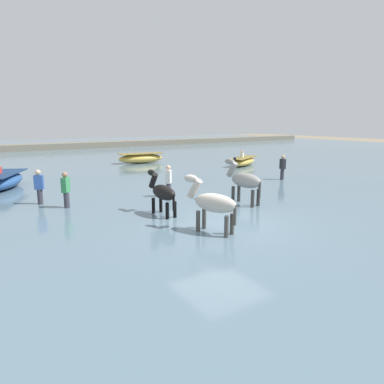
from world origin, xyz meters
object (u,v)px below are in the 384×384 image
object	(u,v)px
person_onlooker_left	(66,193)
person_spectator_far	(282,169)
person_wading_close	(39,190)
horse_lead_grey	(244,181)
boat_far_offshore	(141,158)
boat_near_port	(4,181)
boat_far_inshore	(244,161)
horse_flank_pinto	(213,204)
horse_trailing_black	(163,193)
person_onlooker_right	(169,183)

from	to	relation	value
person_onlooker_left	person_spectator_far	world-z (taller)	same
person_wading_close	person_spectator_far	xyz separation A→B (m)	(12.02, -1.13, 0.00)
horse_lead_grey	boat_far_offshore	bearing A→B (deg)	81.22
boat_near_port	boat_far_inshore	distance (m)	15.05
boat_far_inshore	person_onlooker_left	distance (m)	14.57
horse_flank_pinto	boat_far_offshore	world-z (taller)	horse_flank_pinto
boat_far_offshore	horse_trailing_black	bearing A→B (deg)	-111.92
boat_near_port	boat_far_offshore	size ratio (longest dim) A/B	1.02
horse_lead_grey	person_spectator_far	world-z (taller)	horse_lead_grey
horse_trailing_black	boat_far_inshore	xyz separation A→B (m)	(10.99, 8.37, -0.45)
person_onlooker_left	boat_near_port	bearing A→B (deg)	106.40
boat_far_inshore	person_spectator_far	bearing A→B (deg)	-111.25
horse_lead_grey	horse_flank_pinto	bearing A→B (deg)	-145.22
person_wading_close	horse_lead_grey	bearing A→B (deg)	-32.75
horse_flank_pinto	boat_far_offshore	xyz separation A→B (m)	(5.21, 16.15, -0.46)
boat_far_offshore	person_spectator_far	bearing A→B (deg)	-73.24
horse_lead_grey	boat_far_inshore	size ratio (longest dim) A/B	0.58
boat_far_inshore	person_spectator_far	xyz separation A→B (m)	(-2.17, -5.57, 0.27)
person_wading_close	person_onlooker_left	bearing A→B (deg)	-57.60
person_onlooker_left	person_onlooker_right	xyz separation A→B (m)	(4.04, -0.42, 0.00)
boat_far_inshore	person_onlooker_right	bearing A→B (deg)	-147.62
boat_far_offshore	person_spectator_far	xyz separation A→B (m)	(3.30, -10.95, 0.20)
horse_flank_pinto	person_onlooker_left	distance (m)	5.91
boat_far_offshore	person_spectator_far	world-z (taller)	person_spectator_far
horse_lead_grey	person_onlooker_left	size ratio (longest dim) A/B	1.22
horse_lead_grey	horse_flank_pinto	world-z (taller)	horse_lead_grey
horse_flank_pinto	boat_far_inshore	world-z (taller)	horse_flank_pinto
horse_flank_pinto	person_onlooker_left	world-z (taller)	horse_flank_pinto
horse_trailing_black	person_wading_close	xyz separation A→B (m)	(-3.19, 3.93, -0.18)
horse_lead_grey	horse_trailing_black	size ratio (longest dim) A/B	1.12
boat_far_inshore	horse_lead_grey	bearing A→B (deg)	-131.41
horse_trailing_black	boat_far_inshore	size ratio (longest dim) A/B	0.52
boat_far_inshore	person_onlooker_left	world-z (taller)	person_onlooker_left
horse_lead_grey	boat_near_port	world-z (taller)	horse_lead_grey
person_spectator_far	boat_far_inshore	bearing A→B (deg)	68.75
boat_far_offshore	person_onlooker_right	distance (m)	12.04
horse_trailing_black	boat_near_port	world-z (taller)	horse_trailing_black
horse_trailing_black	boat_far_inshore	bearing A→B (deg)	37.27
horse_trailing_black	person_onlooker_left	xyz separation A→B (m)	(-2.48, 2.80, -0.18)
horse_lead_grey	horse_flank_pinto	distance (m)	3.71
person_onlooker_left	horse_trailing_black	bearing A→B (deg)	-48.56
horse_lead_grey	person_wading_close	world-z (taller)	horse_lead_grey
person_wading_close	person_onlooker_right	distance (m)	5.00
boat_far_inshore	horse_flank_pinto	bearing A→B (deg)	-134.76
boat_near_port	person_onlooker_right	xyz separation A→B (m)	(5.62, -5.78, 0.20)
person_onlooker_left	person_spectator_far	distance (m)	11.30
horse_trailing_black	person_onlooker_right	xyz separation A→B (m)	(1.56, 2.38, -0.18)
person_spectator_far	person_onlooker_right	bearing A→B (deg)	-176.74
person_onlooker_left	person_wading_close	bearing A→B (deg)	122.40
boat_far_inshore	boat_far_offshore	world-z (taller)	boat_far_inshore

